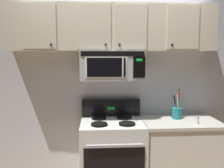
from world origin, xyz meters
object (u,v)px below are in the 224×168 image
object	(u,v)px
utensil_crock_teal	(177,111)
salt_shaker	(197,120)
stove_range	(112,156)
over_range_microwave	(112,65)

from	to	relation	value
utensil_crock_teal	salt_shaker	bearing A→B (deg)	-58.00
stove_range	salt_shaker	xyz separation A→B (m)	(0.98, -0.17, 0.48)
stove_range	over_range_microwave	world-z (taller)	over_range_microwave
stove_range	salt_shaker	distance (m)	1.10
stove_range	salt_shaker	bearing A→B (deg)	-9.69
stove_range	salt_shaker	world-z (taller)	stove_range
salt_shaker	over_range_microwave	bearing A→B (deg)	163.86
over_range_microwave	utensil_crock_teal	world-z (taller)	over_range_microwave
stove_range	utensil_crock_teal	world-z (taller)	utensil_crock_teal
stove_range	over_range_microwave	xyz separation A→B (m)	(-0.00, 0.12, 1.11)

